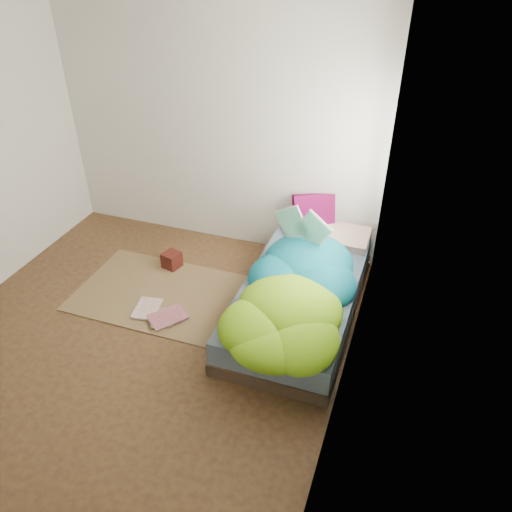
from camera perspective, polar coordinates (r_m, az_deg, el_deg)
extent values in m
cube|color=#432519|center=(4.61, -12.56, -8.62)|extent=(3.50, 3.50, 0.00)
cube|color=silver|center=(5.27, -4.62, 14.41)|extent=(3.50, 0.04, 2.60)
cube|color=silver|center=(3.31, 11.54, 1.11)|extent=(0.04, 3.50, 2.60)
cube|color=silver|center=(3.48, -18.31, 24.94)|extent=(3.50, 3.50, 0.04)
cube|color=white|center=(4.05, 13.65, 8.87)|extent=(0.01, 1.00, 1.20)
cube|color=#35261D|center=(4.68, 4.92, -5.96)|extent=(1.00, 2.00, 0.12)
cube|color=slate|center=(4.58, 5.02, -4.33)|extent=(0.98, 1.96, 0.22)
cube|color=brown|center=(5.02, -10.94, -4.20)|extent=(1.60, 1.10, 0.01)
cube|color=beige|center=(5.10, 9.67, 2.09)|extent=(0.56, 0.35, 0.12)
cube|color=#43042A|center=(5.17, 6.59, 4.72)|extent=(0.44, 0.30, 0.42)
cube|color=#3D110E|center=(5.31, -9.61, -0.44)|extent=(0.20, 0.20, 0.17)
imported|color=white|center=(4.87, -13.57, -5.73)|extent=(0.28, 0.34, 0.02)
imported|color=#BF6E7F|center=(4.78, -10.69, -6.09)|extent=(0.40, 0.41, 0.03)
imported|color=tan|center=(4.70, -11.99, -7.11)|extent=(0.31, 0.34, 0.02)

